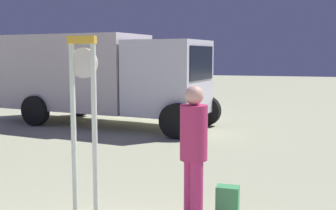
# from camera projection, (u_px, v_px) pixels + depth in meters

# --- Properties ---
(standing_clock) EXTENTS (0.39, 0.10, 2.36)m
(standing_clock) POSITION_uv_depth(u_px,v_px,m) (84.00, 109.00, 5.44)
(standing_clock) COLOR white
(standing_clock) RESTS_ON ground_plane
(person_near_clock) EXTENTS (0.34, 0.34, 1.76)m
(person_near_clock) POSITION_uv_depth(u_px,v_px,m) (194.00, 149.00, 5.10)
(person_near_clock) COLOR #C3306D
(person_near_clock) RESTS_ON ground_plane
(backpack) EXTENTS (0.30, 0.23, 0.41)m
(backpack) POSITION_uv_depth(u_px,v_px,m) (228.00, 201.00, 5.53)
(backpack) COLOR #429F5C
(backpack) RESTS_ON ground_plane
(box_truck_near) EXTENTS (6.95, 3.24, 2.72)m
(box_truck_near) POSITION_uv_depth(u_px,v_px,m) (99.00, 74.00, 12.72)
(box_truck_near) COLOR beige
(box_truck_near) RESTS_ON ground_plane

